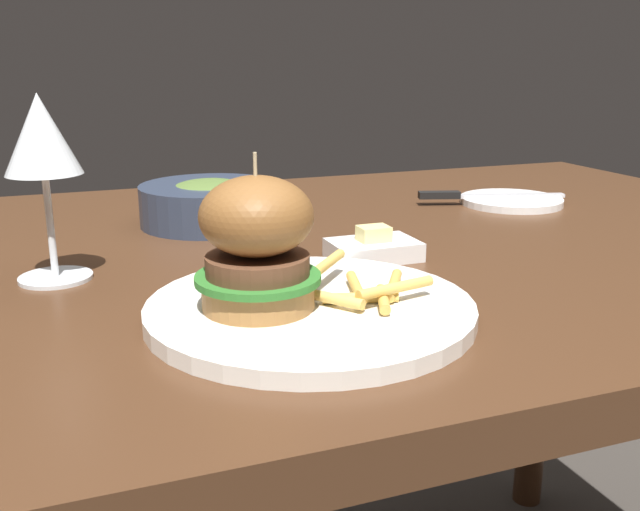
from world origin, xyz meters
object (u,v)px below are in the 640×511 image
burger_sandwich (257,243)px  bread_plate (511,201)px  butter_dish (373,248)px  soup_bowl (210,202)px  main_plate (310,310)px  wine_glass (42,142)px  table_knife (478,195)px

burger_sandwich → bread_plate: size_ratio=0.86×
butter_dish → soup_bowl: (-0.13, 0.22, 0.02)m
main_plate → butter_dish: (0.12, 0.14, 0.00)m
butter_dish → wine_glass: bearing=172.3°
table_knife → butter_dish: (-0.26, -0.21, -0.00)m
butter_dish → main_plate: bearing=-130.9°
table_knife → burger_sandwich: bearing=-141.1°
burger_sandwich → table_knife: burger_sandwich is taller
bread_plate → wine_glass: bearing=-166.7°
soup_bowl → table_knife: bearing=-2.6°
table_knife → main_plate: bearing=-137.8°
soup_bowl → bread_plate: bearing=-4.2°
bread_plate → soup_bowl: soup_bowl is taller
butter_dish → soup_bowl: soup_bowl is taller
wine_glass → soup_bowl: size_ratio=0.99×
wine_glass → table_knife: bearing=15.7°
wine_glass → table_knife: size_ratio=0.85×
main_plate → soup_bowl: size_ratio=1.52×
soup_bowl → main_plate: bearing=-89.4°
wine_glass → butter_dish: size_ratio=1.92×
butter_dish → soup_bowl: size_ratio=0.51×
burger_sandwich → table_knife: 0.56m
bread_plate → table_knife: table_knife is taller
burger_sandwich → table_knife: bearing=38.9°
table_knife → wine_glass: bearing=-164.3°
main_plate → wine_glass: size_ratio=1.53×
burger_sandwich → butter_dish: 0.23m
soup_bowl → burger_sandwich: bearing=-96.3°
bread_plate → table_knife: 0.05m
main_plate → soup_bowl: soup_bowl is taller
wine_glass → soup_bowl: (0.19, 0.18, -0.11)m
main_plate → wine_glass: (-0.20, 0.19, 0.13)m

